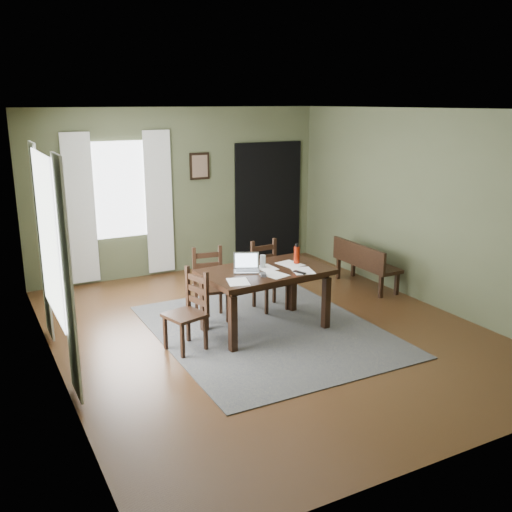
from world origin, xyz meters
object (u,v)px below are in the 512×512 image
bench (364,261)px  water_bottle (297,254)px  dining_table (266,277)px  chair_back_left (210,285)px  laptop (246,266)px  chair_back_right (269,276)px  chair_end (188,312)px

bench → water_bottle: bearing=113.8°
dining_table → chair_back_left: chair_back_left is taller
chair_back_left → laptop: laptop is taller
dining_table → chair_back_right: size_ratio=1.72×
chair_back_right → bench: chair_back_right is taller
chair_back_left → laptop: bearing=-59.8°
bench → laptop: size_ratio=3.18×
bench → water_bottle: water_bottle is taller
bench → laptop: (-2.38, -0.72, 0.43)m
dining_table → bench: size_ratio=1.31×
chair_end → water_bottle: size_ratio=3.61×
dining_table → bench: (2.16, 0.80, -0.28)m
dining_table → chair_back_right: chair_back_right is taller
chair_end → bench: chair_end is taller
chair_back_left → water_bottle: bearing=-24.2°
dining_table → chair_end: bearing=-178.7°
bench → water_bottle: size_ratio=4.78×
chair_end → dining_table: bearing=79.3°
laptop → water_bottle: size_ratio=1.50×
chair_end → chair_back_left: 0.97m
laptop → water_bottle: (0.71, -0.02, 0.06)m
chair_back_right → laptop: (-0.64, -0.59, 0.38)m
chair_back_left → bench: chair_back_left is taller
laptop → chair_end: bearing=-143.7°
dining_table → laptop: (-0.23, 0.07, 0.15)m
bench → water_bottle: (-1.68, -0.74, 0.49)m
chair_back_left → chair_back_right: chair_back_left is taller
dining_table → chair_back_right: 0.82m
dining_table → chair_back_left: bearing=120.5°
chair_back_right → laptop: 0.95m
dining_table → chair_back_left: (-0.46, 0.67, -0.23)m
dining_table → bench: 2.32m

